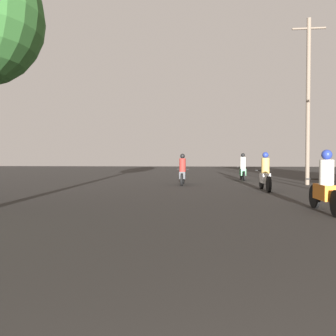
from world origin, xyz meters
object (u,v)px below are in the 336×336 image
(motorcycle_black, at_px, (183,172))
(utility_pole_far, at_px, (308,99))
(motorcycle_white, at_px, (265,175))
(motorcycle_green, at_px, (243,170))
(motorcycle_orange, at_px, (325,187))

(motorcycle_black, xyz_separation_m, utility_pole_far, (6.19, 0.60, 3.65))
(motorcycle_white, xyz_separation_m, utility_pole_far, (2.69, 3.34, 3.65))
(motorcycle_white, height_order, motorcycle_green, motorcycle_green)
(motorcycle_orange, xyz_separation_m, motorcycle_white, (-0.35, 5.48, 0.03))
(motorcycle_green, bearing_deg, motorcycle_white, -95.80)
(motorcycle_orange, height_order, utility_pole_far, utility_pole_far)
(motorcycle_green, relative_size, utility_pole_far, 0.23)
(motorcycle_orange, bearing_deg, motorcycle_black, 118.55)
(motorcycle_white, height_order, motorcycle_black, motorcycle_white)
(motorcycle_green, distance_m, utility_pole_far, 5.64)
(motorcycle_orange, relative_size, motorcycle_black, 1.01)
(motorcycle_black, xyz_separation_m, motorcycle_green, (3.44, 3.94, 0.02))
(motorcycle_green, bearing_deg, motorcycle_black, -137.42)
(motorcycle_black, bearing_deg, motorcycle_green, 46.65)
(motorcycle_black, distance_m, motorcycle_green, 5.23)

